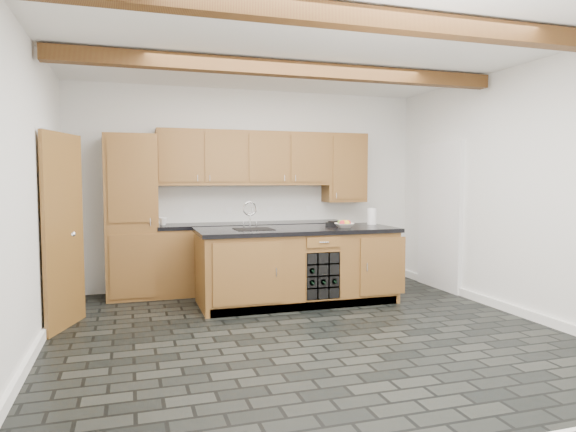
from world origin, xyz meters
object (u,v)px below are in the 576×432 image
at_px(island, 298,265).
at_px(kitchen_scale, 333,224).
at_px(fruit_bowl, 344,225).
at_px(paper_towel, 372,216).

height_order(island, kitchen_scale, kitchen_scale).
distance_m(island, kitchen_scale, 0.76).
xyz_separation_m(island, fruit_bowl, (0.56, -0.15, 0.50)).
xyz_separation_m(kitchen_scale, paper_towel, (0.57, 0.02, 0.08)).
distance_m(fruit_bowl, paper_towel, 0.66).
distance_m(island, paper_towel, 1.27).
bearing_deg(fruit_bowl, paper_towel, 32.31).
distance_m(kitchen_scale, fruit_bowl, 0.33).
height_order(island, paper_towel, paper_towel).
relative_size(island, paper_towel, 11.35).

